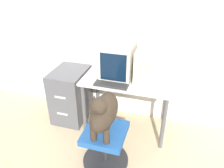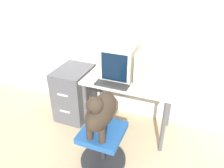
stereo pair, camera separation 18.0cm
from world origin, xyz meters
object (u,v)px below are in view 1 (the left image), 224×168
at_px(keyboard, 111,84).
at_px(dog, 104,112).
at_px(office_chair, 105,145).
at_px(pc_tower, 145,64).
at_px(crt_monitor, 118,60).
at_px(filing_cabinet, 71,95).

bearing_deg(keyboard, dog, -82.05).
distance_m(keyboard, office_chair, 0.71).
bearing_deg(dog, pc_tower, 69.24).
height_order(keyboard, office_chair, keyboard).
relative_size(office_chair, dog, 0.96).
distance_m(crt_monitor, office_chair, 1.04).
height_order(office_chair, filing_cabinet, filing_cabinet).
xyz_separation_m(keyboard, filing_cabinet, (-0.68, 0.23, -0.41)).
bearing_deg(dog, filing_cabinet, 136.24).
relative_size(office_chair, filing_cabinet, 0.69).
relative_size(crt_monitor, filing_cabinet, 0.59).
distance_m(crt_monitor, keyboard, 0.34).
xyz_separation_m(crt_monitor, pc_tower, (0.34, -0.00, -0.01)).
height_order(pc_tower, keyboard, pc_tower).
relative_size(keyboard, filing_cabinet, 0.54).
bearing_deg(office_chair, crt_monitor, 94.53).
distance_m(pc_tower, filing_cabinet, 1.20).
distance_m(pc_tower, office_chair, 1.07).
height_order(pc_tower, office_chair, pc_tower).
distance_m(office_chair, filing_cabinet, 1.03).
relative_size(pc_tower, office_chair, 0.94).
bearing_deg(keyboard, office_chair, -81.49).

